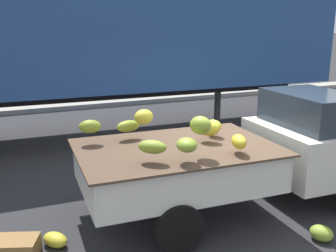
# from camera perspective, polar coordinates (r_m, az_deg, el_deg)

# --- Properties ---
(ground) EXTENTS (220.00, 220.00, 0.00)m
(ground) POSITION_cam_1_polar(r_m,az_deg,el_deg) (6.49, 10.15, -10.31)
(ground) COLOR #28282B
(curb_strip) EXTENTS (80.00, 0.80, 0.16)m
(curb_strip) POSITION_cam_1_polar(r_m,az_deg,el_deg) (13.74, -8.93, 3.39)
(curb_strip) COLOR gray
(curb_strip) RESTS_ON ground
(pickup_truck) EXTENTS (4.90, 2.01, 1.70)m
(pickup_truck) POSITION_cam_1_polar(r_m,az_deg,el_deg) (6.37, 17.48, -2.79)
(pickup_truck) COLOR silver
(pickup_truck) RESTS_ON ground
(semi_trailer) EXTENTS (12.07, 2.92, 3.95)m
(semi_trailer) POSITION_cam_1_polar(r_m,az_deg,el_deg) (9.52, -10.88, 13.33)
(semi_trailer) COLOR navy
(semi_trailer) RESTS_ON ground
(fallen_banana_bunch_near_tailgate) EXTENTS (0.39, 0.42, 0.17)m
(fallen_banana_bunch_near_tailgate) POSITION_cam_1_polar(r_m,az_deg,el_deg) (5.29, -16.27, -15.78)
(fallen_banana_bunch_near_tailgate) COLOR gold
(fallen_banana_bunch_near_tailgate) RESTS_ON ground
(fallen_banana_bunch_by_wheel) EXTENTS (0.34, 0.37, 0.20)m
(fallen_banana_bunch_by_wheel) POSITION_cam_1_polar(r_m,az_deg,el_deg) (5.57, 21.65, -14.44)
(fallen_banana_bunch_by_wheel) COLOR olive
(fallen_banana_bunch_by_wheel) RESTS_ON ground
(produce_crate) EXTENTS (0.61, 0.52, 0.23)m
(produce_crate) POSITION_cam_1_polar(r_m,az_deg,el_deg) (5.22, -21.49, -16.35)
(produce_crate) COLOR olive
(produce_crate) RESTS_ON ground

